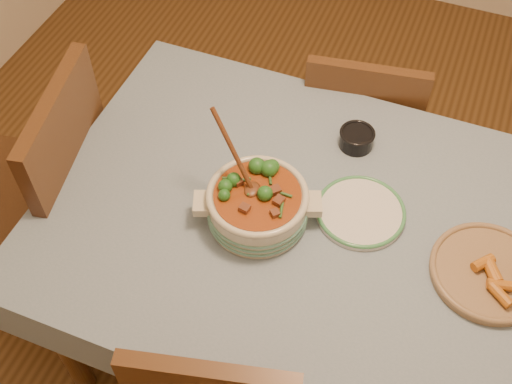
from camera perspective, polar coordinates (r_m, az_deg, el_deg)
floor at (r=2.44m, az=5.59°, el=-13.49°), size 4.50×4.50×0.00m
dining_table at (r=1.86m, az=7.18°, el=-4.99°), size 1.68×1.08×0.76m
stew_casserole at (r=1.73m, az=0.12°, el=-1.00°), size 0.35×0.35×0.33m
white_plate at (r=1.81m, az=9.28°, el=-1.74°), size 0.27×0.27×0.02m
condiment_bowl at (r=1.96m, az=8.94°, el=4.80°), size 0.11×0.11×0.06m
fried_plate at (r=1.78m, az=19.99°, el=-6.61°), size 0.38×0.38×0.05m
chair_far at (r=2.42m, az=9.16°, el=5.81°), size 0.46×0.46×0.86m
chair_left at (r=2.20m, az=-17.99°, el=0.26°), size 0.55×0.55×1.00m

